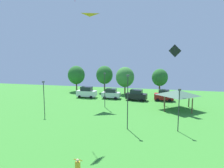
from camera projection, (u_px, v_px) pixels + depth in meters
person_standing_mid_field at (78, 167)px, 15.36m from camera, size 0.52×0.50×1.74m
kite_flying_1 at (175, 51)px, 35.47m from camera, size 2.16×0.97×2.28m
kite_flying_5 at (90, 22)px, 42.03m from camera, size 3.33×2.86×0.37m
parked_car_leftmost at (87, 92)px, 46.94m from camera, size 4.64×2.16×2.59m
parked_car_second_from_left at (111, 94)px, 45.80m from camera, size 4.19×2.16×2.30m
parked_car_third_from_left at (136, 95)px, 43.94m from camera, size 4.74×2.46×2.39m
parked_car_rightmost_in_row at (164, 95)px, 43.50m from camera, size 4.07×2.10×2.45m
park_pavilion at (178, 93)px, 36.03m from camera, size 5.85×5.67×3.60m
light_post_0 at (44, 95)px, 32.91m from camera, size 0.36×0.20×5.55m
light_post_1 at (179, 107)px, 25.14m from camera, size 0.36×0.20×5.53m
light_post_2 at (128, 99)px, 25.87m from camera, size 0.36×0.20×7.22m
light_post_3 at (105, 88)px, 37.43m from camera, size 0.36×0.20×6.59m
treeline_tree_0 at (76, 75)px, 55.51m from camera, size 4.67×4.67×7.12m
treeline_tree_1 at (104, 75)px, 53.76m from camera, size 4.46×4.46×7.18m
treeline_tree_2 at (125, 77)px, 51.18m from camera, size 4.71×4.71×7.00m
treeline_tree_3 at (160, 77)px, 48.16m from camera, size 3.80×3.80×6.71m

